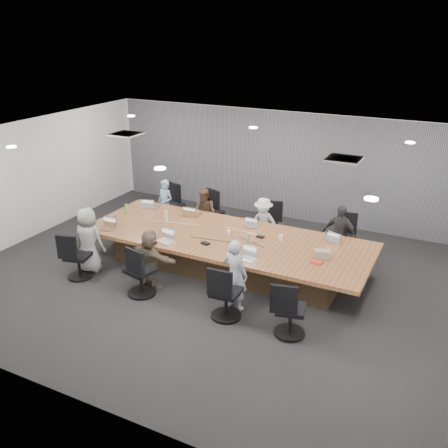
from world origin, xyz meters
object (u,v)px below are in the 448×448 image
at_px(chair_3, 342,241).
at_px(chair_5, 141,274).
at_px(mug_brown, 115,218).
at_px(laptop_5, 166,241).
at_px(conference_table, 226,251).
at_px(laptop_0, 152,207).
at_px(laptop_1, 193,214).
at_px(snack_packet, 317,262).
at_px(person_3, 340,234).
at_px(chair_6, 226,296).
at_px(bottle_clear, 166,216).
at_px(laptop_2, 254,225).
at_px(chair_0, 173,208).
at_px(laptop_4, 106,228).
at_px(stapler, 237,246).
at_px(person_2, 263,223).
at_px(chair_7, 290,313).
at_px(person_4, 89,240).
at_px(person_0, 165,204).
at_px(bottle_green_right, 249,240).
at_px(laptop_3, 333,240).
at_px(canvas_bag, 322,254).
at_px(chair_1, 212,215).
at_px(laptop_6, 248,259).
at_px(chair_2, 268,227).
at_px(person_5, 151,259).
at_px(person_1, 205,213).
at_px(bottle_green_left, 126,209).
at_px(person_6, 235,275).
at_px(chair_4, 78,260).

distance_m(chair_3, chair_5, 4.54).
distance_m(chair_5, mug_brown, 2.23).
distance_m(chair_3, laptop_5, 3.93).
height_order(conference_table, laptop_0, laptop_0).
bearing_deg(chair_5, laptop_1, 109.68).
bearing_deg(snack_packet, person_3, 90.49).
bearing_deg(laptop_0, chair_6, 132.11).
bearing_deg(bottle_clear, laptop_2, 18.77).
bearing_deg(chair_0, laptop_4, 105.24).
height_order(laptop_5, stapler, stapler).
bearing_deg(laptop_5, person_2, 74.40).
height_order(chair_7, person_4, person_4).
bearing_deg(person_0, person_4, -83.12).
height_order(chair_0, laptop_1, chair_0).
height_order(bottle_green_right, stapler, bottle_green_right).
relative_size(person_3, bottle_green_right, 5.02).
xyz_separation_m(chair_7, laptop_3, (0.01, 2.50, 0.34)).
bearing_deg(canvas_bag, chair_1, 151.38).
bearing_deg(person_3, laptop_4, -142.86).
distance_m(laptop_1, bottle_clear, 0.72).
relative_size(laptop_6, bottle_clear, 1.35).
distance_m(chair_0, person_0, 0.41).
height_order(chair_6, canvas_bag, canvas_bag).
height_order(chair_2, bottle_green_right, bottle_green_right).
height_order(laptop_1, snack_packet, snack_packet).
bearing_deg(person_5, laptop_1, -70.04).
relative_size(chair_5, person_3, 0.65).
height_order(laptop_0, laptop_5, same).
relative_size(chair_3, laptop_2, 2.52).
relative_size(person_3, mug_brown, 12.63).
height_order(chair_1, laptop_4, chair_1).
bearing_deg(person_5, snack_packet, -149.50).
relative_size(person_4, canvas_bag, 4.92).
relative_size(chair_7, laptop_5, 2.30).
bearing_deg(person_2, person_1, -175.50).
distance_m(person_5, bottle_green_left, 2.27).
bearing_deg(person_6, snack_packet, -135.58).
distance_m(person_1, bottle_clear, 1.25).
xyz_separation_m(person_1, bottle_green_left, (-1.41, -1.20, 0.27)).
height_order(chair_1, person_3, person_3).
height_order(chair_2, chair_3, chair_3).
bearing_deg(laptop_0, bottle_green_right, 150.82).
bearing_deg(person_0, chair_7, -25.20).
bearing_deg(chair_0, person_4, 105.75).
height_order(chair_4, person_2, person_2).
height_order(laptop_1, bottle_green_left, bottle_green_left).
bearing_deg(laptop_3, laptop_5, 42.88).
distance_m(chair_6, person_5, 1.85).
relative_size(chair_0, laptop_5, 2.32).
bearing_deg(conference_table, laptop_5, -140.39).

